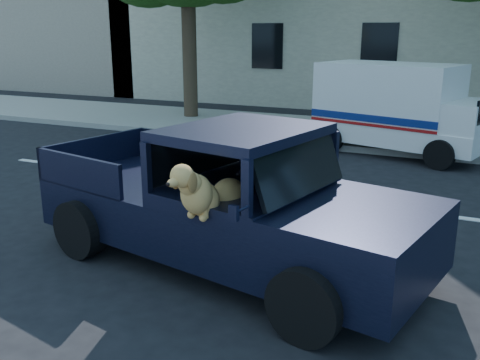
{
  "coord_description": "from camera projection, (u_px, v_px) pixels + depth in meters",
  "views": [
    {
      "loc": [
        4.43,
        -5.01,
        2.78
      ],
      "look_at": [
        2.1,
        0.04,
        1.21
      ],
      "focal_mm": 40.0,
      "sensor_mm": 36.0,
      "label": 1
    }
  ],
  "objects": [
    {
      "name": "ground",
      "position": [
        91.0,
        252.0,
        6.92
      ],
      "size": [
        120.0,
        120.0,
        0.0
      ],
      "primitive_type": "plane",
      "color": "black",
      "rests_on": "ground"
    },
    {
      "name": "far_sidewalk",
      "position": [
        309.0,
        130.0,
        14.94
      ],
      "size": [
        60.0,
        4.0,
        0.15
      ],
      "primitive_type": "cube",
      "color": "gray",
      "rests_on": "ground"
    },
    {
      "name": "building_left",
      "position": [
        64.0,
        4.0,
        26.29
      ],
      "size": [
        12.0,
        6.0,
        8.0
      ],
      "primitive_type": "cube",
      "color": "tan",
      "rests_on": "ground"
    },
    {
      "name": "lane_stripes",
      "position": [
        317.0,
        199.0,
        9.08
      ],
      "size": [
        21.6,
        0.14,
        0.01
      ],
      "primitive_type": null,
      "color": "silver",
      "rests_on": "ground"
    },
    {
      "name": "pickup_truck",
      "position": [
        221.0,
        218.0,
        6.47
      ],
      "size": [
        5.1,
        2.93,
        1.73
      ],
      "rotation": [
        0.0,
        0.0,
        -0.2
      ],
      "color": "black",
      "rests_on": "ground"
    },
    {
      "name": "mail_truck",
      "position": [
        397.0,
        115.0,
        12.24
      ],
      "size": [
        4.06,
        2.71,
        2.05
      ],
      "rotation": [
        0.0,
        0.0,
        -0.27
      ],
      "color": "silver",
      "rests_on": "ground"
    }
  ]
}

